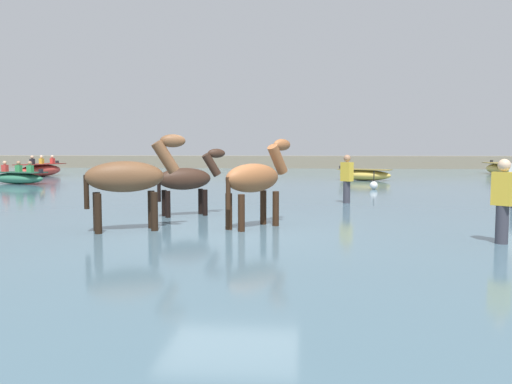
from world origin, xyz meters
TOP-DOWN VIEW (x-y plane):
  - ground_plane at (0.00, 0.00)m, footprint 120.00×120.00m
  - water_surface at (0.00, 10.00)m, footprint 90.00×90.00m
  - horse_lead_chestnut at (0.39, 0.67)m, footprint 1.38×1.64m
  - horse_trailing_dark_bay at (-1.34, 2.34)m, footprint 1.56×1.10m
  - horse_flank_bay at (-1.92, 0.03)m, footprint 1.85×1.13m
  - boat_far_offshore at (13.25, 23.80)m, footprint 1.45×3.63m
  - boat_far_inshore at (-13.46, 18.83)m, footprint 1.48×3.70m
  - boat_mid_channel at (4.32, 16.66)m, footprint 2.76×2.03m
  - boat_distant_east at (-11.29, 12.61)m, footprint 2.86×1.59m
  - person_onlooker_left at (4.53, -0.75)m, footprint 0.37×0.36m
  - person_wading_close at (2.55, 5.52)m, footprint 0.37×0.36m
  - channel_buoy at (4.01, 10.87)m, footprint 0.30×0.30m
  - far_shoreline at (0.00, 33.85)m, footprint 80.00×2.40m

SIDE VIEW (x-z plane):
  - ground_plane at x=0.00m, z-range 0.00..0.00m
  - water_surface at x=0.00m, z-range 0.00..0.26m
  - channel_buoy at x=4.01m, z-range 0.07..0.76m
  - boat_mid_channel at x=4.32m, z-range 0.19..0.88m
  - boat_distant_east at x=-11.29m, z-range 0.04..1.05m
  - boat_far_offshore at x=13.25m, z-range 0.19..1.03m
  - boat_far_inshore at x=-13.46m, z-range 0.03..1.22m
  - far_shoreline at x=0.00m, z-range 0.00..1.25m
  - person_onlooker_left at x=4.53m, z-range 0.05..1.68m
  - person_wading_close at x=2.55m, z-range 0.05..1.68m
  - horse_trailing_dark_bay at x=-1.34m, z-range 0.16..1.96m
  - horse_lead_chestnut at x=0.39m, z-range 0.18..2.18m
  - horse_flank_bay at x=-1.92m, z-range 0.19..2.26m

